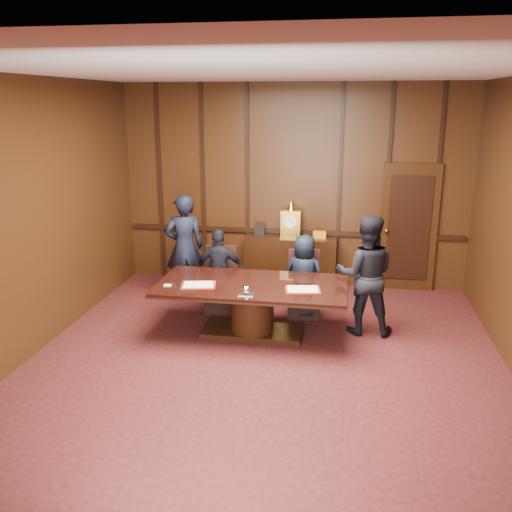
{
  "coord_description": "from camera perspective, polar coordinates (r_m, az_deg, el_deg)",
  "views": [
    {
      "loc": [
        0.92,
        -5.86,
        3.19
      ],
      "look_at": [
        -0.31,
        1.48,
        1.05
      ],
      "focal_mm": 38.0,
      "sensor_mm": 36.0,
      "label": 1
    }
  ],
  "objects": [
    {
      "name": "inkstand",
      "position": [
        7.04,
        -1.04,
        -3.68
      ],
      "size": [
        0.2,
        0.14,
        0.12
      ],
      "color": "white",
      "rests_on": "conference_table"
    },
    {
      "name": "notepad",
      "position": [
        7.48,
        -9.29,
        -3.07
      ],
      "size": [
        0.1,
        0.08,
        0.01
      ],
      "primitive_type": "cube",
      "rotation": [
        0.0,
        0.0,
        0.07
      ],
      "color": "#FFF97C",
      "rests_on": "conference_table"
    },
    {
      "name": "chair_left",
      "position": [
        8.56,
        -3.7,
        -3.77
      ],
      "size": [
        0.54,
        0.54,
        0.99
      ],
      "rotation": [
        0.0,
        0.0,
        0.13
      ],
      "color": "black",
      "rests_on": "ground"
    },
    {
      "name": "witness_left",
      "position": [
        8.96,
        -7.54,
        0.92
      ],
      "size": [
        0.75,
        0.64,
        1.75
      ],
      "primitive_type": "imported",
      "rotation": [
        0.0,
        0.0,
        3.55
      ],
      "color": "black",
      "rests_on": "ground"
    },
    {
      "name": "sideboard",
      "position": [
        9.56,
        3.62,
        -0.44
      ],
      "size": [
        1.6,
        0.45,
        1.54
      ],
      "color": "black",
      "rests_on": "ground"
    },
    {
      "name": "conference_table",
      "position": [
        7.56,
        -0.4,
        -4.72
      ],
      "size": [
        2.62,
        1.32,
        0.76
      ],
      "color": "black",
      "rests_on": "ground"
    },
    {
      "name": "folder_left",
      "position": [
        7.44,
        -6.07,
        -3.04
      ],
      "size": [
        0.51,
        0.41,
        0.02
      ],
      "rotation": [
        0.0,
        0.0,
        0.19
      ],
      "color": "#9F210E",
      "rests_on": "conference_table"
    },
    {
      "name": "folder_right",
      "position": [
        7.25,
        4.94,
        -3.53
      ],
      "size": [
        0.51,
        0.4,
        0.02
      ],
      "rotation": [
        0.0,
        0.0,
        0.15
      ],
      "color": "#9F210E",
      "rests_on": "conference_table"
    },
    {
      "name": "signatory_right",
      "position": [
        8.19,
        5.05,
        -2.15
      ],
      "size": [
        0.71,
        0.55,
        1.29
      ],
      "primitive_type": "imported",
      "rotation": [
        0.0,
        0.0,
        2.89
      ],
      "color": "black",
      "rests_on": "ground"
    },
    {
      "name": "witness_right",
      "position": [
        7.69,
        11.45,
        -1.97
      ],
      "size": [
        0.84,
        0.66,
        1.71
      ],
      "primitive_type": "imported",
      "rotation": [
        0.0,
        0.0,
        3.16
      ],
      "color": "black",
      "rests_on": "ground"
    },
    {
      "name": "signatory_left",
      "position": [
        8.37,
        -3.84,
        -1.58
      ],
      "size": [
        0.81,
        0.41,
        1.32
      ],
      "primitive_type": "imported",
      "rotation": [
        0.0,
        0.0,
        3.26
      ],
      "color": "black",
      "rests_on": "ground"
    },
    {
      "name": "room",
      "position": [
        6.23,
        1.38,
        2.44
      ],
      "size": [
        7.0,
        7.04,
        3.5
      ],
      "color": "#330E0E",
      "rests_on": "ground"
    },
    {
      "name": "chair_right",
      "position": [
        8.37,
        5.02,
        -4.26
      ],
      "size": [
        0.53,
        0.53,
        0.99
      ],
      "rotation": [
        0.0,
        0.0,
        0.1
      ],
      "color": "black",
      "rests_on": "ground"
    }
  ]
}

